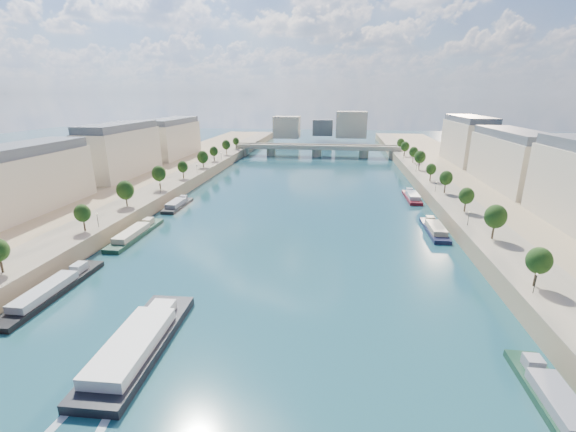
# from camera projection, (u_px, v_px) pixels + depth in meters

# --- Properties ---
(ground) EXTENTS (700.00, 700.00, 0.00)m
(ground) POSITION_uv_depth(u_px,v_px,m) (293.00, 219.00, 133.32)
(ground) COLOR #0E2A3E
(ground) RESTS_ON ground
(quay_left) EXTENTS (44.00, 520.00, 5.00)m
(quay_left) POSITION_uv_depth(u_px,v_px,m) (99.00, 205.00, 141.38)
(quay_left) COLOR #9E8460
(quay_left) RESTS_ON ground
(quay_right) EXTENTS (44.00, 520.00, 5.00)m
(quay_right) POSITION_uv_depth(u_px,v_px,m) (515.00, 220.00, 123.75)
(quay_right) COLOR #9E8460
(quay_right) RESTS_ON ground
(pave_left) EXTENTS (14.00, 520.00, 0.10)m
(pave_left) POSITION_uv_depth(u_px,v_px,m) (137.00, 199.00, 138.77)
(pave_left) COLOR gray
(pave_left) RESTS_ON quay_left
(pave_right) EXTENTS (14.00, 520.00, 0.10)m
(pave_right) POSITION_uv_depth(u_px,v_px,m) (467.00, 211.00, 124.81)
(pave_right) COLOR gray
(pave_right) RESTS_ON quay_right
(trees_left) EXTENTS (4.80, 268.80, 8.26)m
(trees_left) POSITION_uv_depth(u_px,v_px,m) (143.00, 184.00, 138.77)
(trees_left) COLOR #382B1E
(trees_left) RESTS_ON ground
(trees_right) EXTENTS (4.80, 268.80, 8.26)m
(trees_right) POSITION_uv_depth(u_px,v_px,m) (455.00, 188.00, 132.86)
(trees_right) COLOR #382B1E
(trees_right) RESTS_ON ground
(lamps_left) EXTENTS (0.36, 200.36, 4.28)m
(lamps_left) POSITION_uv_depth(u_px,v_px,m) (133.00, 200.00, 127.94)
(lamps_left) COLOR black
(lamps_left) RESTS_ON ground
(lamps_right) EXTENTS (0.36, 200.36, 4.28)m
(lamps_right) POSITION_uv_depth(u_px,v_px,m) (450.00, 199.00, 129.26)
(lamps_right) COLOR black
(lamps_right) RESTS_ON ground
(buildings_left) EXTENTS (16.00, 226.00, 23.20)m
(buildings_left) POSITION_uv_depth(u_px,v_px,m) (81.00, 161.00, 150.08)
(buildings_left) COLOR beige
(buildings_left) RESTS_ON ground
(buildings_right) EXTENTS (16.00, 226.00, 23.20)m
(buildings_right) POSITION_uv_depth(u_px,v_px,m) (548.00, 172.00, 129.27)
(buildings_right) COLOR beige
(buildings_right) RESTS_ON ground
(skyline) EXTENTS (79.00, 42.00, 22.00)m
(skyline) POSITION_uv_depth(u_px,v_px,m) (326.00, 126.00, 335.93)
(skyline) COLOR beige
(skyline) RESTS_ON ground
(bridge) EXTENTS (112.00, 12.00, 8.15)m
(bridge) POSITION_uv_depth(u_px,v_px,m) (317.00, 149.00, 264.86)
(bridge) COLOR #C1B79E
(bridge) RESTS_ON ground
(tour_barge) EXTENTS (9.40, 30.21, 4.07)m
(tour_barge) POSITION_uv_depth(u_px,v_px,m) (139.00, 344.00, 64.89)
(tour_barge) COLOR black
(tour_barge) RESTS_ON ground
(wake) EXTENTS (10.76, 26.00, 0.04)m
(wake) POSITION_uv_depth(u_px,v_px,m) (76.00, 430.00, 49.61)
(wake) COLOR silver
(wake) RESTS_ON ground
(moored_barges_left) EXTENTS (5.00, 154.00, 3.60)m
(moored_barges_left) POSITION_uv_depth(u_px,v_px,m) (52.00, 291.00, 83.00)
(moored_barges_left) COLOR #1C263E
(moored_barges_left) RESTS_ON ground
(moored_barges_right) EXTENTS (5.00, 168.09, 3.60)m
(moored_barges_right) POSITION_uv_depth(u_px,v_px,m) (469.00, 280.00, 87.96)
(moored_barges_right) COLOR black
(moored_barges_right) RESTS_ON ground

